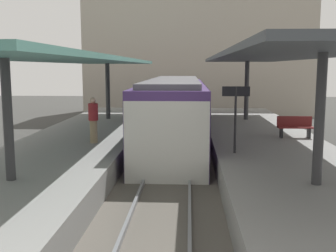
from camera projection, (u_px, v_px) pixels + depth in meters
ground_plane at (170, 172)px, 15.18m from camera, size 80.00×80.00×0.00m
platform_left at (68, 157)px, 15.30m from camera, size 4.40×28.00×1.00m
platform_right at (274, 160)px, 14.92m from camera, size 4.40×28.00×1.00m
track_ballast at (170, 169)px, 15.17m from camera, size 3.20×28.00×0.20m
rail_near_side at (151, 164)px, 15.18m from camera, size 0.08×28.00×0.14m
rail_far_side at (189, 165)px, 15.11m from camera, size 0.08×28.00×0.14m
commuter_train at (174, 112)px, 19.27m from camera, size 2.78×13.47×3.10m
canopy_left at (76, 61)px, 16.18m from camera, size 4.18×21.00×3.21m
canopy_right at (270, 57)px, 15.78m from camera, size 4.18×21.00×3.33m
platform_bench at (295, 126)px, 16.61m from camera, size 1.40×0.41×0.86m
platform_sign at (236, 104)px, 13.43m from camera, size 0.90×0.08×2.21m
passenger_near_bench at (93, 119)px, 15.37m from camera, size 0.36×0.36×1.71m
station_building_backdrop at (198, 47)px, 34.11m from camera, size 18.00×6.00×11.00m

